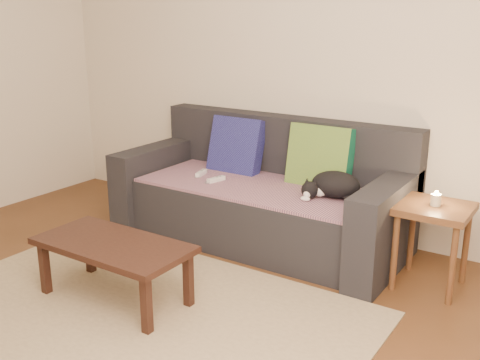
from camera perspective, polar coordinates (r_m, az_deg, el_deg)
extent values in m
plane|color=brown|center=(3.12, -13.45, -14.89)|extent=(4.50, 4.50, 0.00)
cube|color=beige|center=(4.29, 5.45, 12.33)|extent=(4.50, 0.04, 2.60)
cube|color=#232328|center=(4.09, 1.73, -3.48)|extent=(1.70, 0.78, 0.42)
cube|color=#232328|center=(4.30, 4.59, 3.52)|extent=(2.10, 0.18, 0.45)
cube|color=#232328|center=(4.60, -8.37, -0.18)|extent=(0.20, 0.90, 0.60)
cube|color=#232328|center=(3.68, 14.47, -4.81)|extent=(0.20, 0.90, 0.60)
cube|color=#392647|center=(4.00, 1.61, -0.59)|extent=(1.66, 0.74, 0.02)
cube|color=#15124E|center=(4.34, -0.38, 3.49)|extent=(0.43, 0.22, 0.44)
cube|color=#0C4E3A|center=(4.00, 8.11, 2.21)|extent=(0.46, 0.20, 0.47)
ellipsoid|color=black|center=(3.75, 9.72, -0.45)|extent=(0.36, 0.30, 0.17)
sphere|color=black|center=(3.70, 7.11, -1.00)|extent=(0.13, 0.13, 0.11)
sphere|color=white|center=(3.67, 6.81, -1.46)|extent=(0.05, 0.05, 0.05)
ellipsoid|color=black|center=(3.66, 11.28, -1.85)|extent=(0.14, 0.06, 0.04)
cube|color=white|center=(4.24, -3.96, 0.70)|extent=(0.07, 0.15, 0.03)
cube|color=white|center=(4.07, -2.44, 0.06)|extent=(0.07, 0.15, 0.03)
cube|color=brown|center=(3.51, 19.18, -2.78)|extent=(0.42, 0.42, 0.04)
cylinder|color=brown|center=(3.49, 15.42, -7.13)|extent=(0.04, 0.04, 0.48)
cylinder|color=brown|center=(3.42, 20.77, -8.16)|extent=(0.04, 0.04, 0.48)
cylinder|color=brown|center=(3.79, 17.03, -5.38)|extent=(0.04, 0.04, 0.48)
cylinder|color=brown|center=(3.72, 21.95, -6.28)|extent=(0.04, 0.04, 0.48)
cylinder|color=beige|center=(3.49, 19.27, -1.92)|extent=(0.06, 0.06, 0.07)
sphere|color=#FFBF59|center=(3.48, 19.34, -1.21)|extent=(0.02, 0.02, 0.02)
cube|color=tan|center=(3.21, -11.46, -13.73)|extent=(2.50, 1.80, 0.01)
cube|color=black|center=(3.28, -12.78, -6.47)|extent=(0.91, 0.46, 0.04)
cube|color=black|center=(3.54, -19.21, -8.51)|extent=(0.05, 0.05, 0.33)
cube|color=black|center=(2.99, -9.49, -12.50)|extent=(0.05, 0.05, 0.33)
cube|color=black|center=(3.73, -15.02, -6.79)|extent=(0.05, 0.05, 0.33)
cube|color=black|center=(3.22, -5.26, -10.12)|extent=(0.05, 0.05, 0.33)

